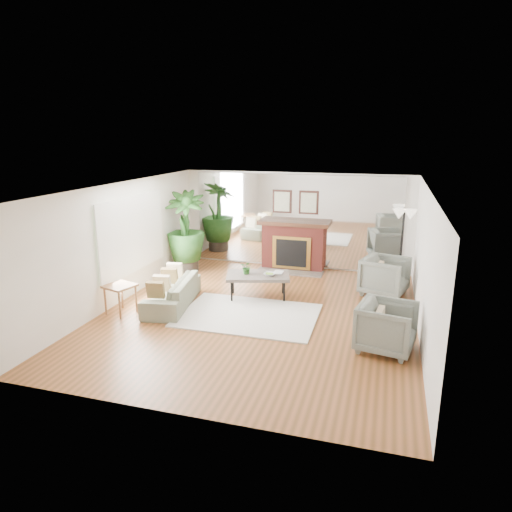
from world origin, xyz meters
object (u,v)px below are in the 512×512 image
(fireplace, at_px, (293,245))
(potted_ficus, at_px, (185,229))
(sofa, at_px, (172,292))
(armchair_front, at_px, (387,327))
(coffee_table, at_px, (258,276))
(floor_lamp, at_px, (404,220))
(side_table, at_px, (120,290))
(armchair_back, at_px, (385,276))

(fireplace, relative_size, potted_ficus, 0.99)
(sofa, relative_size, armchair_front, 2.15)
(coffee_table, distance_m, potted_ficus, 2.79)
(coffee_table, distance_m, floor_lamp, 3.83)
(side_table, distance_m, floor_lamp, 6.63)
(armchair_back, relative_size, potted_ficus, 0.45)
(coffee_table, relative_size, floor_lamp, 0.86)
(floor_lamp, bearing_deg, fireplace, 176.63)
(side_table, bearing_deg, coffee_table, 34.63)
(coffee_table, bearing_deg, armchair_front, -33.54)
(armchair_front, xyz_separation_m, potted_ficus, (-5.04, 3.19, 0.70))
(coffee_table, height_order, armchair_back, armchair_back)
(armchair_back, distance_m, armchair_front, 2.79)
(coffee_table, distance_m, side_table, 2.86)
(sofa, xyz_separation_m, armchair_back, (4.21, 1.93, 0.14))
(floor_lamp, bearing_deg, side_table, -144.25)
(side_table, height_order, potted_ficus, potted_ficus)
(side_table, relative_size, floor_lamp, 0.37)
(armchair_back, distance_m, potted_ficus, 5.02)
(sofa, bearing_deg, armchair_front, 69.04)
(fireplace, xyz_separation_m, potted_ficus, (-2.60, -0.97, 0.45))
(coffee_table, xyz_separation_m, armchair_back, (2.63, 1.00, -0.06))
(fireplace, height_order, armchair_front, fireplace)
(coffee_table, relative_size, side_table, 2.30)
(fireplace, xyz_separation_m, armchair_front, (2.44, -4.16, -0.25))
(side_table, bearing_deg, fireplace, 56.69)
(armchair_front, distance_m, side_table, 5.06)
(coffee_table, distance_m, sofa, 1.85)
(sofa, xyz_separation_m, potted_ficus, (-0.75, 2.33, 0.83))
(armchair_front, height_order, side_table, armchair_front)
(potted_ficus, bearing_deg, coffee_table, -30.97)
(fireplace, relative_size, sofa, 1.06)
(coffee_table, bearing_deg, side_table, -145.37)
(armchair_back, height_order, side_table, armchair_back)
(fireplace, xyz_separation_m, sofa, (-1.85, -3.30, -0.38))
(sofa, height_order, side_table, side_table)
(armchair_back, height_order, floor_lamp, floor_lamp)
(sofa, bearing_deg, side_table, -57.60)
(armchair_front, distance_m, potted_ficus, 6.01)
(coffee_table, bearing_deg, floor_lamp, 36.61)
(armchair_front, bearing_deg, potted_ficus, 68.56)
(potted_ficus, xyz_separation_m, floor_lamp, (5.30, 0.81, 0.37))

